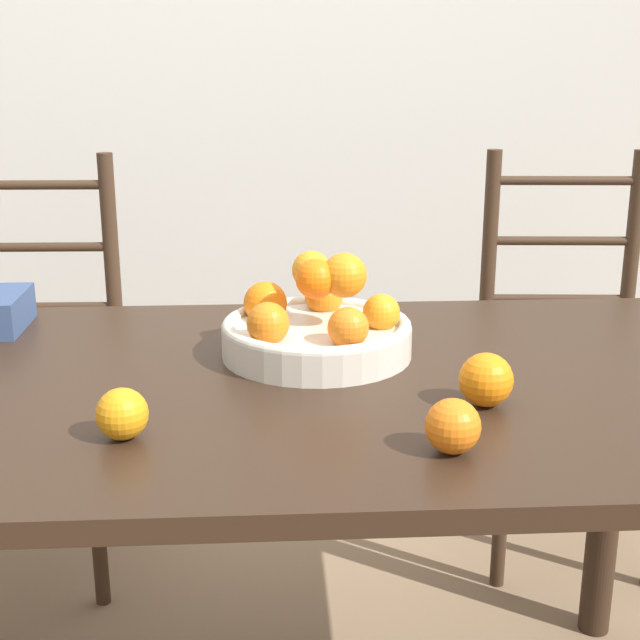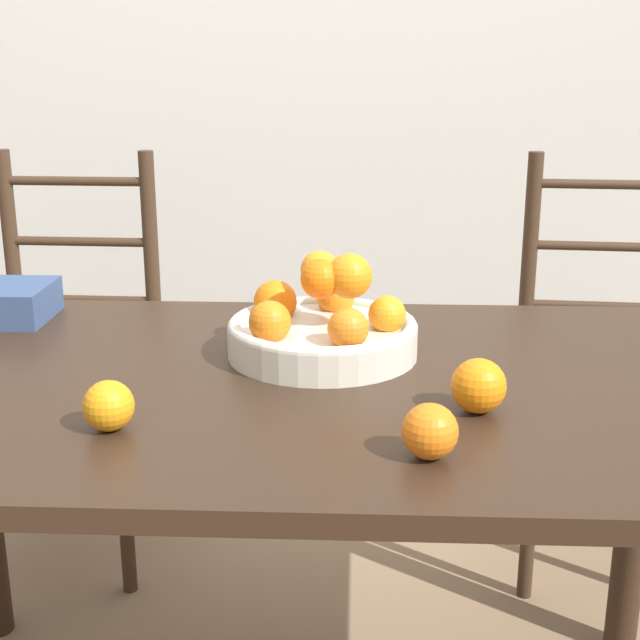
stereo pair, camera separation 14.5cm
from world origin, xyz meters
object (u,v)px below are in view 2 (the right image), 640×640
at_px(fruit_bowl, 322,326).
at_px(orange_loose_1, 109,406).
at_px(orange_loose_2, 430,431).
at_px(chair_left, 72,371).
at_px(orange_loose_0, 479,386).
at_px(chair_right, 604,379).

xyz_separation_m(fruit_bowl, orange_loose_1, (-0.29, -0.34, -0.02)).
bearing_deg(orange_loose_1, fruit_bowl, 49.99).
bearing_deg(fruit_bowl, orange_loose_2, -68.98).
bearing_deg(chair_left, orange_loose_0, -42.87).
relative_size(orange_loose_0, chair_right, 0.08).
bearing_deg(chair_right, orange_loose_0, -111.80).
relative_size(fruit_bowl, chair_right, 0.32).
relative_size(fruit_bowl, orange_loose_2, 4.44).
height_order(orange_loose_0, orange_loose_1, orange_loose_0).
xyz_separation_m(orange_loose_0, chair_left, (-0.92, 0.92, -0.32)).
xyz_separation_m(orange_loose_0, orange_loose_1, (-0.53, -0.09, -0.00)).
distance_m(fruit_bowl, orange_loose_2, 0.44).
xyz_separation_m(orange_loose_0, orange_loose_2, (-0.08, -0.16, -0.00)).
bearing_deg(orange_loose_0, orange_loose_2, -117.28).
xyz_separation_m(chair_left, chair_right, (1.37, -0.00, 0.00)).
height_order(orange_loose_0, chair_left, chair_left).
bearing_deg(orange_loose_0, chair_right, 64.00).
relative_size(orange_loose_2, chair_right, 0.07).
xyz_separation_m(orange_loose_1, chair_right, (0.97, 1.01, -0.32)).
bearing_deg(orange_loose_2, fruit_bowl, 111.02).
height_order(fruit_bowl, orange_loose_0, fruit_bowl).
distance_m(fruit_bowl, orange_loose_1, 0.44).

